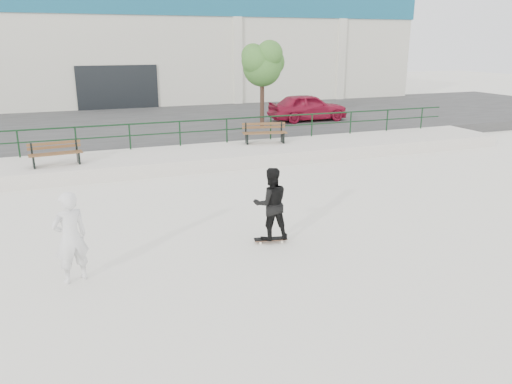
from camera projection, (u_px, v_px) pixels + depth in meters
name	position (u px, v px, depth m)	size (l,w,h in m)	color
ground	(248.00, 267.00, 10.56)	(120.00, 120.00, 0.00)	white
ledge	(162.00, 160.00, 18.99)	(30.00, 3.00, 0.50)	beige
parking_strip	(132.00, 127.00, 26.59)	(60.00, 14.00, 0.50)	#323232
railing	(155.00, 129.00, 19.87)	(28.00, 0.06, 1.03)	#123219
commercial_building	(103.00, 42.00, 37.86)	(44.20, 16.33, 8.00)	silver
bench_left	(56.00, 154.00, 17.11)	(1.78, 0.69, 0.80)	brown
bench_right	(264.00, 133.00, 20.91)	(1.91, 0.89, 0.85)	brown
tree	(263.00, 62.00, 24.04)	(2.35, 2.09, 4.18)	#452F22
red_car	(308.00, 107.00, 26.80)	(1.71, 4.26, 1.45)	maroon
skateboard	(271.00, 239.00, 11.87)	(0.80, 0.36, 0.09)	black
standing_skater	(271.00, 204.00, 11.61)	(0.84, 0.66, 1.73)	black
seated_skater	(70.00, 237.00, 9.69)	(0.68, 0.45, 1.86)	silver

